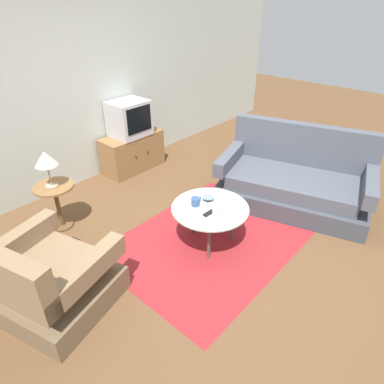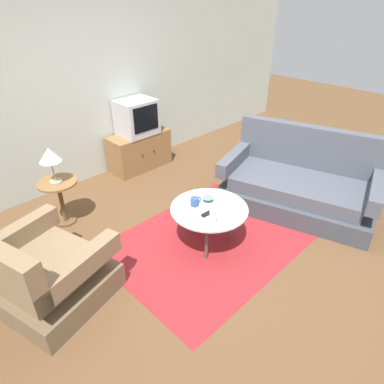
# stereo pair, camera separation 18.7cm
# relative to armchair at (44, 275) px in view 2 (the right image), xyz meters

# --- Properties ---
(ground_plane) EXTENTS (16.00, 16.00, 0.00)m
(ground_plane) POSITION_rel_armchair_xyz_m (1.50, -0.43, -0.29)
(ground_plane) COLOR brown
(back_wall) EXTENTS (9.00, 0.12, 2.70)m
(back_wall) POSITION_rel_armchair_xyz_m (1.50, 1.86, 1.06)
(back_wall) COLOR #B2BCB2
(back_wall) RESTS_ON ground
(area_rug) EXTENTS (2.11, 1.64, 0.00)m
(area_rug) POSITION_rel_armchair_xyz_m (1.60, -0.47, -0.29)
(area_rug) COLOR maroon
(area_rug) RESTS_ON ground
(armchair) EXTENTS (1.10, 1.13, 0.87)m
(armchair) POSITION_rel_armchair_xyz_m (0.00, 0.00, 0.00)
(armchair) COLOR brown
(armchair) RESTS_ON ground
(couch) EXTENTS (1.43, 2.02, 0.97)m
(couch) POSITION_rel_armchair_xyz_m (2.96, -0.75, 0.01)
(couch) COLOR #3E424B
(couch) RESTS_ON ground
(coffee_table) EXTENTS (0.82, 0.82, 0.46)m
(coffee_table) POSITION_rel_armchair_xyz_m (1.60, -0.47, 0.13)
(coffee_table) COLOR #B2C6C1
(coffee_table) RESTS_ON ground
(side_table) EXTENTS (0.44, 0.44, 0.55)m
(side_table) POSITION_rel_armchair_xyz_m (0.66, 1.01, 0.10)
(side_table) COLOR olive
(side_table) RESTS_ON ground
(tv_stand) EXTENTS (0.94, 0.44, 0.56)m
(tv_stand) POSITION_rel_armchair_xyz_m (2.21, 1.55, -0.01)
(tv_stand) COLOR olive
(tv_stand) RESTS_ON ground
(television) EXTENTS (0.53, 0.46, 0.50)m
(television) POSITION_rel_armchair_xyz_m (2.21, 1.55, 0.52)
(television) COLOR #B7B7BC
(television) RESTS_ON tv_stand
(table_lamp) EXTENTS (0.24, 0.24, 0.42)m
(table_lamp) POSITION_rel_armchair_xyz_m (0.65, 1.01, 0.59)
(table_lamp) COLOR #9E937A
(table_lamp) RESTS_ON side_table
(vase) EXTENTS (0.07, 0.07, 0.23)m
(vase) POSITION_rel_armchair_xyz_m (1.42, -0.68, 0.28)
(vase) COLOR white
(vase) RESTS_ON coffee_table
(mug) EXTENTS (0.14, 0.09, 0.09)m
(mug) POSITION_rel_armchair_xyz_m (1.53, -0.33, 0.22)
(mug) COLOR #335184
(mug) RESTS_ON coffee_table
(bowl) EXTENTS (0.13, 0.13, 0.04)m
(bowl) POSITION_rel_armchair_xyz_m (1.69, -0.37, 0.19)
(bowl) COLOR slate
(bowl) RESTS_ON coffee_table
(tv_remote_dark) EXTENTS (0.15, 0.05, 0.02)m
(tv_remote_dark) POSITION_rel_armchair_xyz_m (1.50, -0.53, 0.18)
(tv_remote_dark) COLOR black
(tv_remote_dark) RESTS_ON coffee_table
(tv_remote_silver) EXTENTS (0.14, 0.16, 0.02)m
(tv_remote_silver) POSITION_rel_armchair_xyz_m (1.88, -0.46, 0.18)
(tv_remote_silver) COLOR #B2B2B7
(tv_remote_silver) RESTS_ON coffee_table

